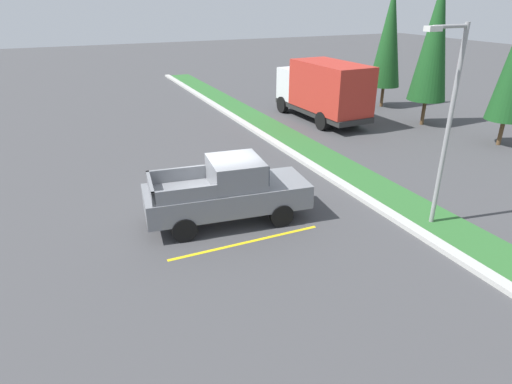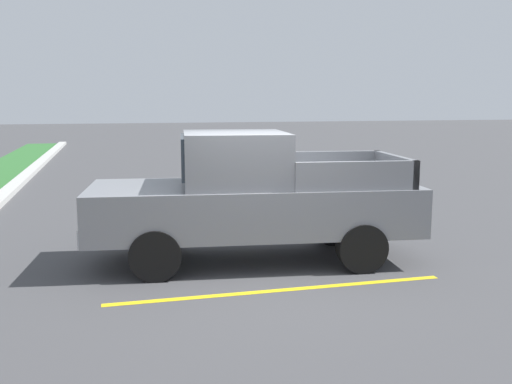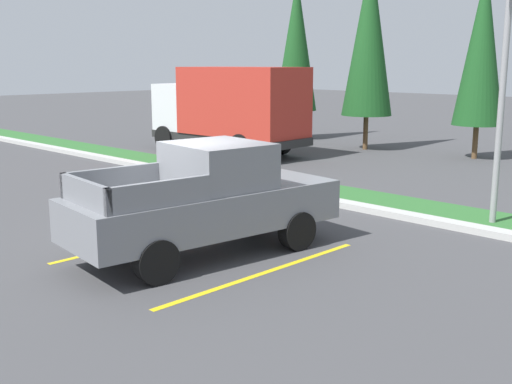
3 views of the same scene
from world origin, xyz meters
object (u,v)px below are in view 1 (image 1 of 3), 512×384
object	(u,v)px
pickup_truck_main	(229,191)
cypress_tree_left_inner	(435,39)
cypress_tree_leftmost	(389,36)
cargo_truck_distant	(323,89)
street_light	(446,115)

from	to	relation	value
pickup_truck_main	cypress_tree_left_inner	xyz separation A→B (m)	(-6.45, 14.33, 3.63)
cypress_tree_left_inner	pickup_truck_main	bearing A→B (deg)	-65.77
cypress_tree_leftmost	cypress_tree_left_inner	size ratio (longest dim) A/B	0.95
pickup_truck_main	cypress_tree_leftmost	size ratio (longest dim) A/B	0.72
cargo_truck_distant	street_light	bearing A→B (deg)	-16.95
cypress_tree_left_inner	cargo_truck_distant	bearing A→B (deg)	-122.98
pickup_truck_main	cypress_tree_leftmost	xyz separation A→B (m)	(-11.02, 15.13, 3.39)
cypress_tree_leftmost	cypress_tree_left_inner	bearing A→B (deg)	-9.87
pickup_truck_main	cypress_tree_left_inner	distance (m)	16.13
street_light	cypress_tree_left_inner	bearing A→B (deg)	137.37
pickup_truck_main	cargo_truck_distant	size ratio (longest dim) A/B	0.79
street_light	cypress_tree_left_inner	world-z (taller)	cypress_tree_left_inner
street_light	cypress_tree_leftmost	world-z (taller)	cypress_tree_leftmost
street_light	cypress_tree_left_inner	size ratio (longest dim) A/B	0.77
cargo_truck_distant	street_light	world-z (taller)	street_light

